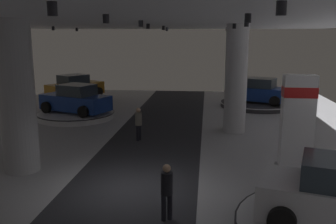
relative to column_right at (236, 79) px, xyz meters
name	(u,v)px	position (x,y,z in m)	size (l,w,h in m)	color
ground	(131,189)	(-3.88, -7.84, -2.77)	(24.00, 44.00, 0.06)	#B2B2B7
ceiling_with_spotlights	(127,14)	(-3.88, -7.84, 2.80)	(24.00, 44.00, 0.39)	silver
column_right	(236,79)	(0.00, 0.00, 0.00)	(1.13, 1.13, 5.50)	silver
column_left	(17,97)	(-8.22, -6.58, 0.00)	(1.27, 1.27, 5.50)	#ADADB2
brand_sign_pylon	(297,124)	(1.72, -5.95, -0.88)	(1.27, 0.66, 3.60)	slate
display_platform_deep_right	(257,104)	(2.11, 7.21, -2.57)	(5.26, 5.26, 0.32)	#333338
display_car_deep_right	(258,91)	(2.14, 7.19, -1.66)	(4.57, 3.45, 1.71)	navy
display_platform_far_left	(76,115)	(-9.35, 2.23, -2.55)	(4.62, 4.62, 0.37)	silver
display_car_far_left	(76,100)	(-9.32, 2.22, -1.62)	(4.57, 3.36, 1.71)	navy
display_platform_deep_left	(76,99)	(-11.40, 7.87, -2.56)	(5.42, 5.42, 0.35)	silver
display_car_deep_left	(75,87)	(-11.42, 7.84, -1.64)	(3.84, 4.49, 1.71)	#B77519
visitor_walking_near	(139,122)	(-4.66, -2.19, -1.84)	(0.32, 0.32, 1.59)	black
visitor_walking_far	(167,189)	(-2.47, -9.78, -1.84)	(0.32, 0.32, 1.59)	black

